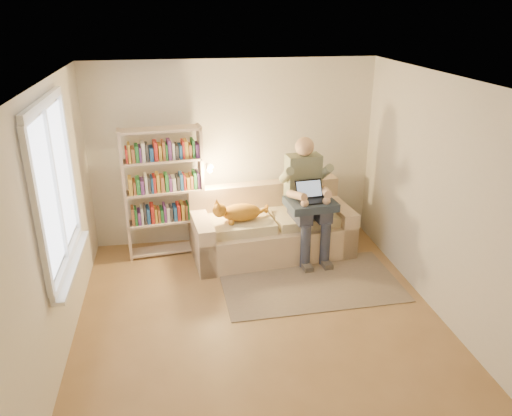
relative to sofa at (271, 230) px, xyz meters
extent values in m
plane|color=olive|center=(-0.44, -1.68, -0.34)|extent=(4.50, 4.50, 0.00)
cube|color=white|center=(-0.44, -1.68, 2.26)|extent=(4.00, 4.50, 0.02)
cube|color=silver|center=(-2.44, -1.68, 0.96)|extent=(0.02, 4.50, 2.60)
cube|color=silver|center=(1.56, -1.68, 0.96)|extent=(0.02, 4.50, 2.60)
cube|color=silver|center=(-0.44, 0.57, 0.96)|extent=(4.00, 0.02, 2.60)
cube|color=silver|center=(-0.44, -3.93, 0.96)|extent=(4.00, 0.02, 2.60)
plane|color=white|center=(-2.41, -1.48, 1.31)|extent=(0.00, 1.50, 1.50)
cube|color=white|center=(-2.40, -1.48, 2.10)|extent=(0.05, 1.50, 0.08)
cube|color=white|center=(-2.40, -1.48, 0.52)|extent=(0.05, 1.50, 0.08)
cube|color=white|center=(-2.40, -1.48, 1.31)|extent=(0.04, 0.05, 1.50)
cube|color=white|center=(-2.36, -1.48, 0.47)|extent=(0.12, 1.52, 0.04)
cube|color=beige|center=(0.00, -0.05, -0.11)|extent=(2.26, 1.18, 0.46)
cube|color=beige|center=(-0.03, 0.33, 0.35)|extent=(2.18, 0.43, 0.47)
cube|color=beige|center=(-0.97, -0.14, -0.01)|extent=(0.31, 0.99, 0.65)
cube|color=beige|center=(0.98, 0.05, -0.01)|extent=(0.31, 0.99, 0.65)
cube|color=beige|center=(-0.48, -0.15, 0.19)|extent=(0.98, 0.74, 0.13)
cube|color=beige|center=(0.50, -0.05, 0.19)|extent=(0.98, 0.74, 0.13)
cube|color=gray|center=(0.45, 0.04, 0.74)|extent=(0.48, 0.30, 0.63)
sphere|color=tan|center=(0.45, 0.02, 1.17)|extent=(0.25, 0.25, 0.25)
cube|color=#363B4C|center=(0.34, -0.27, 0.35)|extent=(0.23, 0.53, 0.20)
cube|color=#363B4C|center=(0.62, -0.25, 0.35)|extent=(0.23, 0.53, 0.20)
cylinder|color=#363B4C|center=(0.36, -0.53, -0.03)|extent=(0.13, 0.13, 0.61)
cylinder|color=#363B4C|center=(0.64, -0.50, -0.03)|extent=(0.13, 0.13, 0.61)
ellipsoid|color=gold|center=(-0.47, -0.18, 0.37)|extent=(0.55, 0.32, 0.23)
sphere|color=gold|center=(-0.77, -0.25, 0.45)|extent=(0.18, 0.18, 0.18)
cylinder|color=gold|center=(-0.21, -0.10, 0.32)|extent=(0.26, 0.07, 0.07)
cube|color=#283547|center=(0.55, -0.28, 0.47)|extent=(0.67, 0.57, 0.10)
cube|color=black|center=(0.55, -0.33, 0.53)|extent=(0.39, 0.29, 0.02)
cube|color=black|center=(0.54, -0.20, 0.65)|extent=(0.38, 0.16, 0.23)
plane|color=#8CA5CC|center=(0.54, -0.20, 0.65)|extent=(0.35, 0.19, 0.30)
cube|color=beige|center=(-1.94, 0.16, 0.56)|extent=(0.07, 0.27, 1.80)
cube|color=beige|center=(-0.92, 0.28, 0.56)|extent=(0.07, 0.27, 1.80)
cube|color=beige|center=(-1.43, 0.22, -0.29)|extent=(1.09, 0.39, 0.03)
cube|color=beige|center=(-1.43, 0.22, 0.15)|extent=(1.09, 0.39, 0.03)
cube|color=beige|center=(-1.43, 0.22, 0.59)|extent=(1.09, 0.39, 0.03)
cube|color=beige|center=(-1.43, 0.22, 1.02)|extent=(1.09, 0.39, 0.03)
cube|color=beige|center=(-1.43, 0.22, 1.43)|extent=(1.09, 0.39, 0.03)
cube|color=#66337F|center=(-1.43, 0.22, 0.27)|extent=(0.93, 0.32, 0.21)
cube|color=silver|center=(-1.43, 0.22, 0.71)|extent=(0.93, 0.32, 0.21)
cube|color=#333338|center=(-1.43, 0.22, 1.14)|extent=(0.93, 0.32, 0.21)
cylinder|color=beige|center=(-1.00, 0.27, 0.62)|extent=(0.10, 0.10, 0.04)
cone|color=beige|center=(-0.83, 0.17, 0.89)|extent=(0.13, 0.15, 0.15)
cube|color=gray|center=(0.32, -0.95, -0.33)|extent=(2.23, 1.36, 0.01)
camera|label=1|loc=(-1.26, -6.21, 2.92)|focal=35.00mm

